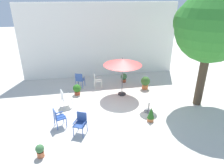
{
  "coord_description": "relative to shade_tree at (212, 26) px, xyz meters",
  "views": [
    {
      "loc": [
        -1.71,
        -8.68,
        5.22
      ],
      "look_at": [
        0.0,
        0.41,
        1.08
      ],
      "focal_mm": 32.36,
      "sensor_mm": 36.0,
      "label": 1
    }
  ],
  "objects": [
    {
      "name": "patio_chair_2",
      "position": [
        -7.01,
        -0.79,
        -3.4
      ],
      "size": [
        0.56,
        0.55,
        0.86
      ],
      "color": "#294C9B",
      "rests_on": "ground"
    },
    {
      "name": "potted_plant_2",
      "position": [
        -3.13,
        3.42,
        -3.58
      ],
      "size": [
        0.4,
        0.4,
        0.58
      ],
      "color": "#A15433",
      "rests_on": "ground"
    },
    {
      "name": "villa_facade",
      "position": [
        -4.39,
        4.98,
        -1.51
      ],
      "size": [
        10.26,
        0.3,
        4.79
      ],
      "primitive_type": "cube",
      "color": "white",
      "rests_on": "ground"
    },
    {
      "name": "potted_plant_4",
      "position": [
        -6.15,
        2.15,
        -3.57
      ],
      "size": [
        0.45,
        0.45,
        0.61
      ],
      "color": "#9D4329",
      "rests_on": "ground"
    },
    {
      "name": "patio_chair_0",
      "position": [
        -6.77,
        0.92,
        -3.37
      ],
      "size": [
        0.57,
        0.59,
        0.9
      ],
      "color": "white",
      "rests_on": "ground"
    },
    {
      "name": "patio_chair_3",
      "position": [
        -5.95,
        3.08,
        -3.36
      ],
      "size": [
        0.59,
        0.59,
        0.94
      ],
      "color": "#314F98",
      "rests_on": "ground"
    },
    {
      "name": "patio_chair_4",
      "position": [
        -6.09,
        -1.36,
        -3.38
      ],
      "size": [
        0.6,
        0.63,
        0.9
      ],
      "color": "#325094",
      "rests_on": "ground"
    },
    {
      "name": "potted_plant_1",
      "position": [
        -7.55,
        -2.45,
        -3.64
      ],
      "size": [
        0.3,
        0.3,
        0.49
      ],
      "color": "#C96941",
      "rests_on": "ground"
    },
    {
      "name": "patio_chair_1",
      "position": [
        -4.95,
        2.91,
        -3.38
      ],
      "size": [
        0.47,
        0.47,
        0.88
      ],
      "color": "silver",
      "rests_on": "ground"
    },
    {
      "name": "potted_plant_0",
      "position": [
        -3.01,
        -1.11,
        -3.54
      ],
      "size": [
        0.31,
        0.31,
        0.7
      ],
      "color": "#C96E3D",
      "rests_on": "ground"
    },
    {
      "name": "shade_tree",
      "position": [
        0.0,
        0.0,
        0.0
      ],
      "size": [
        3.39,
        3.23,
        5.52
      ],
      "color": "#4B3A2A",
      "rests_on": "ground"
    },
    {
      "name": "cafe_table_0",
      "position": [
        -2.8,
        -0.3,
        -3.41
      ],
      "size": [
        0.82,
        0.82,
        0.71
      ],
      "color": "white",
      "rests_on": "ground"
    },
    {
      "name": "potted_plant_3",
      "position": [
        -2.11,
        2.19,
        -3.47
      ],
      "size": [
        0.56,
        0.54,
        0.77
      ],
      "color": "#CF6B38",
      "rests_on": "ground"
    },
    {
      "name": "patio_umbrella_0",
      "position": [
        -3.66,
        1.69,
        -1.99
      ],
      "size": [
        2.08,
        2.08,
        2.16
      ],
      "color": "#2D2D2D",
      "rests_on": "ground"
    },
    {
      "name": "ground_plane",
      "position": [
        -4.39,
        0.43,
        -3.9
      ],
      "size": [
        60.0,
        60.0,
        0.0
      ],
      "primitive_type": "plane",
      "color": "beige"
    }
  ]
}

